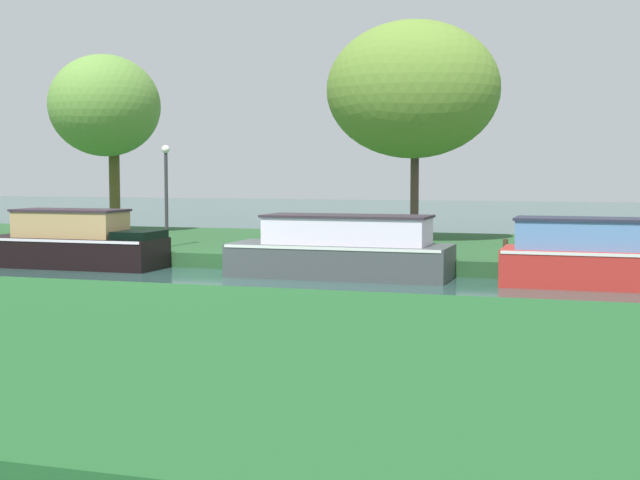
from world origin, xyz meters
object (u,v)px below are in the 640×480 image
willow_tree_centre (413,90)px  red_narrowboat (593,257)px  willow_tree_left (105,106)px  slate_cruiser (342,250)px  black_barge (74,243)px  mooring_post_near (431,247)px  mooring_post_far (505,249)px  lamp_post (166,183)px

willow_tree_centre → red_narrowboat: bearing=-50.4°
red_narrowboat → willow_tree_left: willow_tree_left is taller
slate_cruiser → willow_tree_left: (-10.90, 7.30, 4.23)m
black_barge → willow_tree_centre: bearing=40.4°
willow_tree_centre → mooring_post_near: 6.96m
willow_tree_left → willow_tree_centre: willow_tree_centre is taller
red_narrowboat → slate_cruiser: 5.87m
mooring_post_far → lamp_post: bearing=174.9°
mooring_post_far → slate_cruiser: bearing=-157.4°
willow_tree_left → mooring_post_far: bearing=-21.4°
mooring_post_near → willow_tree_centre: bearing=107.0°
red_narrowboat → mooring_post_far: bearing=143.3°
willow_tree_left → lamp_post: bearing=-44.8°
willow_tree_centre → mooring_post_near: willow_tree_centre is taller
willow_tree_centre → mooring_post_near: (1.56, -5.12, -4.45)m
willow_tree_left → mooring_post_near: size_ratio=12.04×
willow_tree_left → lamp_post: willow_tree_left is taller
red_narrowboat → slate_cruiser: (-5.87, 0.00, -0.01)m
slate_cruiser → black_barge: bearing=180.0°
black_barge → slate_cruiser: bearing=-0.0°
red_narrowboat → willow_tree_left: (-16.77, 7.30, 4.22)m
black_barge → mooring_post_far: 11.40m
slate_cruiser → willow_tree_centre: 8.04m
red_narrowboat → mooring_post_far: red_narrowboat is taller
slate_cruiser → lamp_post: bearing=158.0°
slate_cruiser → willow_tree_centre: bearing=87.2°
mooring_post_near → willow_tree_left: bearing=155.9°
black_barge → red_narrowboat: (13.39, -0.00, 0.02)m
slate_cruiser → red_narrowboat: bearing=0.0°
mooring_post_far → red_narrowboat: bearing=-36.7°
slate_cruiser → mooring_post_far: size_ratio=10.61×
mooring_post_far → willow_tree_left: bearing=158.6°
black_barge → slate_cruiser: (7.52, -0.00, 0.01)m
black_barge → willow_tree_left: 9.10m
willow_tree_centre → lamp_post: size_ratio=2.33×
black_barge → lamp_post: lamp_post is taller
willow_tree_left → red_narrowboat: bearing=-23.5°
willow_tree_centre → mooring_post_near: size_ratio=13.06×
willow_tree_centre → lamp_post: (-6.34, -4.26, -2.87)m
willow_tree_left → mooring_post_near: (12.80, -5.73, -4.23)m
mooring_post_far → black_barge: bearing=-172.1°
slate_cruiser → mooring_post_near: slate_cruiser is taller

